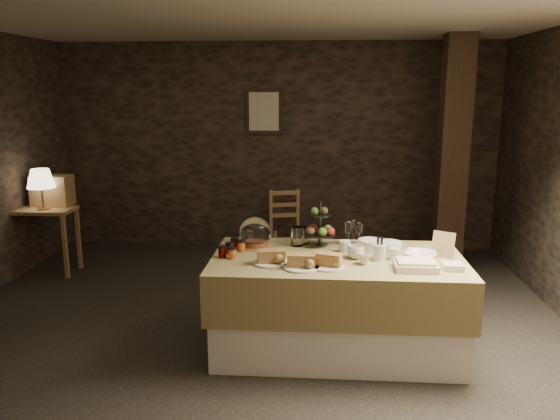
# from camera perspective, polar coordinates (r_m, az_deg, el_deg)

# --- Properties ---
(ground_plane) EXTENTS (5.50, 5.00, 0.01)m
(ground_plane) POSITION_cam_1_polar(r_m,az_deg,el_deg) (4.87, -2.76, -12.06)
(ground_plane) COLOR black
(ground_plane) RESTS_ON ground
(room_shell) EXTENTS (5.52, 5.02, 2.60)m
(room_shell) POSITION_cam_1_polar(r_m,az_deg,el_deg) (4.45, -2.97, 6.53)
(room_shell) COLOR black
(room_shell) RESTS_ON ground
(buffet_table) EXTENTS (1.93, 1.02, 0.76)m
(buffet_table) POSITION_cam_1_polar(r_m,az_deg,el_deg) (4.34, 5.93, -9.00)
(buffet_table) COLOR silver
(buffet_table) RESTS_ON ground_plane
(console_table) EXTENTS (0.69, 0.39, 0.74)m
(console_table) POSITION_cam_1_polar(r_m,az_deg,el_deg) (6.58, -23.56, -0.95)
(console_table) COLOR olive
(console_table) RESTS_ON ground_plane
(table_lamp) EXTENTS (0.30, 0.30, 0.45)m
(table_lamp) POSITION_cam_1_polar(r_m,az_deg,el_deg) (6.43, -23.73, 2.98)
(table_lamp) COLOR #B98B40
(table_lamp) RESTS_ON console_table
(wine_rack) EXTENTS (0.42, 0.26, 0.34)m
(wine_rack) POSITION_cam_1_polar(r_m,az_deg,el_deg) (6.66, -22.70, 1.90)
(wine_rack) COLOR olive
(wine_rack) RESTS_ON console_table
(chair) EXTENTS (0.47, 0.45, 0.65)m
(chair) POSITION_cam_1_polar(r_m,az_deg,el_deg) (6.59, 0.75, -2.01)
(chair) COLOR olive
(chair) RESTS_ON ground_plane
(timber_column) EXTENTS (0.30, 0.30, 2.60)m
(timber_column) POSITION_cam_1_polar(r_m,az_deg,el_deg) (6.30, 17.57, 5.35)
(timber_column) COLOR black
(timber_column) RESTS_ON ground_plane
(framed_picture) EXTENTS (0.45, 0.04, 0.55)m
(framed_picture) POSITION_cam_1_polar(r_m,az_deg,el_deg) (6.90, -1.68, 10.26)
(framed_picture) COLOR black
(framed_picture) RESTS_ON room_shell
(plate_stack_a) EXTENTS (0.19, 0.19, 0.10)m
(plate_stack_a) POSITION_cam_1_polar(r_m,az_deg,el_deg) (4.38, 9.39, -3.71)
(plate_stack_a) COLOR silver
(plate_stack_a) RESTS_ON buffet_table
(plate_stack_b) EXTENTS (0.20, 0.20, 0.08)m
(plate_stack_b) POSITION_cam_1_polar(r_m,az_deg,el_deg) (4.40, 11.34, -3.83)
(plate_stack_b) COLOR silver
(plate_stack_b) RESTS_ON buffet_table
(cutlery_holder) EXTENTS (0.10, 0.10, 0.12)m
(cutlery_holder) POSITION_cam_1_polar(r_m,az_deg,el_deg) (4.19, 10.35, -4.35)
(cutlery_holder) COLOR silver
(cutlery_holder) RESTS_ON buffet_table
(cup_a) EXTENTS (0.16, 0.16, 0.10)m
(cup_a) POSITION_cam_1_polar(r_m,az_deg,el_deg) (4.20, 7.90, -4.35)
(cup_a) COLOR silver
(cup_a) RESTS_ON buffet_table
(cup_b) EXTENTS (0.11, 0.11, 0.08)m
(cup_b) POSITION_cam_1_polar(r_m,az_deg,el_deg) (4.07, 8.81, -5.07)
(cup_b) COLOR silver
(cup_b) RESTS_ON buffet_table
(mug_c) EXTENTS (0.09, 0.09, 0.09)m
(mug_c) POSITION_cam_1_polar(r_m,az_deg,el_deg) (4.34, 6.78, -3.81)
(mug_c) COLOR silver
(mug_c) RESTS_ON buffet_table
(mug_d) EXTENTS (0.08, 0.08, 0.09)m
(mug_d) POSITION_cam_1_polar(r_m,az_deg,el_deg) (4.22, 11.85, -4.51)
(mug_d) COLOR silver
(mug_d) RESTS_ON buffet_table
(bowl) EXTENTS (0.29, 0.29, 0.06)m
(bowl) POSITION_cam_1_polar(r_m,az_deg,el_deg) (4.28, 14.45, -4.65)
(bowl) COLOR silver
(bowl) RESTS_ON buffet_table
(cake_dome) EXTENTS (0.26, 0.26, 0.26)m
(cake_dome) POSITION_cam_1_polar(r_m,az_deg,el_deg) (4.45, -2.62, -2.56)
(cake_dome) COLOR olive
(cake_dome) RESTS_ON buffet_table
(fruit_stand) EXTENTS (0.26, 0.26, 0.37)m
(fruit_stand) POSITION_cam_1_polar(r_m,az_deg,el_deg) (4.47, 4.24, -2.01)
(fruit_stand) COLOR black
(fruit_stand) RESTS_ON buffet_table
(bread_platter_left) EXTENTS (0.26, 0.26, 0.11)m
(bread_platter_left) POSITION_cam_1_polar(r_m,az_deg,el_deg) (4.04, -0.93, -5.09)
(bread_platter_left) COLOR silver
(bread_platter_left) RESTS_ON buffet_table
(bread_platter_center) EXTENTS (0.26, 0.26, 0.11)m
(bread_platter_center) POSITION_cam_1_polar(r_m,az_deg,el_deg) (3.94, 2.25, -5.55)
(bread_platter_center) COLOR silver
(bread_platter_center) RESTS_ON buffet_table
(bread_platter_right) EXTENTS (0.26, 0.26, 0.11)m
(bread_platter_right) POSITION_cam_1_polar(r_m,az_deg,el_deg) (3.98, 4.98, -5.40)
(bread_platter_right) COLOR silver
(bread_platter_right) RESTS_ON buffet_table
(jam_jars) EXTENTS (0.18, 0.32, 0.07)m
(jam_jars) POSITION_cam_1_polar(r_m,az_deg,el_deg) (4.29, -5.02, -4.10)
(jam_jars) COLOR #580402
(jam_jars) RESTS_ON buffet_table
(tart_dish) EXTENTS (0.30, 0.22, 0.07)m
(tart_dish) POSITION_cam_1_polar(r_m,az_deg,el_deg) (4.03, 13.97, -5.61)
(tart_dish) COLOR silver
(tart_dish) RESTS_ON buffet_table
(square_dish) EXTENTS (0.14, 0.14, 0.04)m
(square_dish) POSITION_cam_1_polar(r_m,az_deg,el_deg) (4.11, 17.60, -5.63)
(square_dish) COLOR silver
(square_dish) RESTS_ON buffet_table
(menu_frame) EXTENTS (0.18, 0.15, 0.22)m
(menu_frame) POSITION_cam_1_polar(r_m,az_deg,el_deg) (4.36, 16.66, -3.61)
(menu_frame) COLOR olive
(menu_frame) RESTS_ON buffet_table
(storage_jar_a) EXTENTS (0.10, 0.10, 0.16)m
(storage_jar_a) POSITION_cam_1_polar(r_m,az_deg,el_deg) (4.48, 1.78, -2.77)
(storage_jar_a) COLOR white
(storage_jar_a) RESTS_ON buffet_table
(storage_jar_b) EXTENTS (0.09, 0.09, 0.14)m
(storage_jar_b) POSITION_cam_1_polar(r_m,az_deg,el_deg) (4.56, 2.48, -2.64)
(storage_jar_b) COLOR white
(storage_jar_b) RESTS_ON buffet_table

